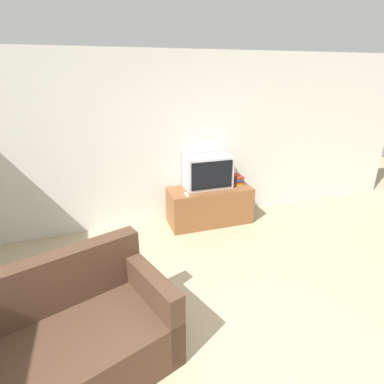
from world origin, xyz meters
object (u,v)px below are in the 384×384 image
(television, at_px, (208,172))
(book_stack, at_px, (238,180))
(tv_stand, at_px, (210,206))
(remote_on_stand, at_px, (187,195))
(couch, at_px, (64,347))

(television, distance_m, book_stack, 0.54)
(tv_stand, relative_size, television, 1.79)
(television, bearing_deg, remote_on_stand, -150.30)
(couch, bearing_deg, tv_stand, 27.07)
(television, xyz_separation_m, book_stack, (0.51, -0.02, -0.18))
(couch, height_order, book_stack, couch)
(book_stack, distance_m, remote_on_stand, 0.96)
(tv_stand, bearing_deg, remote_on_stand, -159.33)
(television, height_order, couch, television)
(remote_on_stand, bearing_deg, book_stack, 13.18)
(television, relative_size, book_stack, 3.06)
(television, distance_m, couch, 3.07)
(couch, height_order, remote_on_stand, couch)
(television, bearing_deg, tv_stand, -77.65)
(tv_stand, xyz_separation_m, television, (-0.02, 0.08, 0.55))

